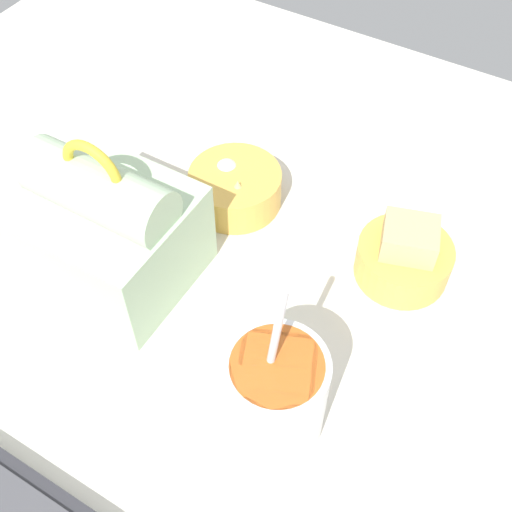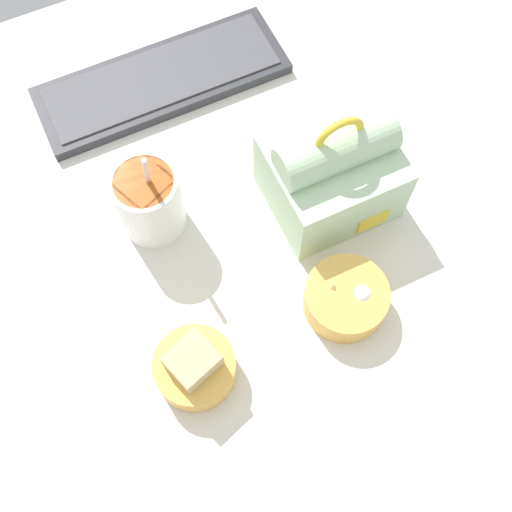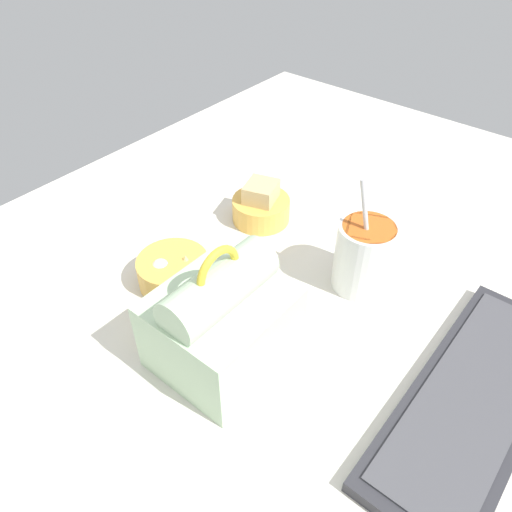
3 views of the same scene
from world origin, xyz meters
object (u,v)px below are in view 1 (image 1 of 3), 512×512
(soup_cup, at_px, (276,395))
(bento_bowl_sandwich, at_px, (404,257))
(lunch_bag, at_px, (109,229))
(bento_bowl_snacks, at_px, (235,187))

(soup_cup, relative_size, bento_bowl_sandwich, 1.80)
(lunch_bag, distance_m, soup_cup, 0.25)
(lunch_bag, height_order, bento_bowl_sandwich, lunch_bag)
(lunch_bag, bearing_deg, soup_cup, 163.69)
(lunch_bag, height_order, bento_bowl_snacks, lunch_bag)
(soup_cup, distance_m, bento_bowl_snacks, 0.30)
(lunch_bag, distance_m, bento_bowl_sandwich, 0.32)
(soup_cup, distance_m, bento_bowl_sandwich, 0.23)
(lunch_bag, xyz_separation_m, bento_bowl_snacks, (-0.06, -0.16, -0.04))
(lunch_bag, xyz_separation_m, bento_bowl_sandwich, (-0.28, -0.16, -0.04))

